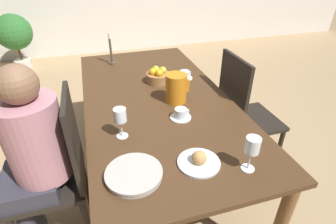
% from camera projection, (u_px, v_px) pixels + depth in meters
% --- Properties ---
extents(ground_plane, '(20.00, 20.00, 0.00)m').
position_uv_depth(ground_plane, '(158.00, 171.00, 2.24)').
color(ground_plane, tan).
extents(dining_table, '(0.99, 1.99, 0.72)m').
position_uv_depth(dining_table, '(156.00, 107.00, 1.90)').
color(dining_table, '#472D19').
rests_on(dining_table, ground_plane).
extents(chair_person_side, '(0.42, 0.42, 0.99)m').
position_uv_depth(chair_person_side, '(59.00, 171.00, 1.52)').
color(chair_person_side, black).
rests_on(chair_person_side, ground_plane).
extents(chair_opposite, '(0.42, 0.42, 0.99)m').
position_uv_depth(chair_opposite, '(243.00, 114.00, 2.05)').
color(chair_opposite, black).
rests_on(chair_opposite, ground_plane).
extents(person_seated, '(0.39, 0.41, 1.19)m').
position_uv_depth(person_seated, '(32.00, 152.00, 1.38)').
color(person_seated, '#33333D').
rests_on(person_seated, ground_plane).
extents(red_pitcher, '(0.17, 0.14, 0.20)m').
position_uv_depth(red_pitcher, '(176.00, 88.00, 1.76)').
color(red_pitcher, orange).
rests_on(red_pitcher, dining_table).
extents(wine_glass_water, '(0.07, 0.07, 0.18)m').
position_uv_depth(wine_glass_water, '(120.00, 117.00, 1.40)').
color(wine_glass_water, white).
rests_on(wine_glass_water, dining_table).
extents(wine_glass_juice, '(0.07, 0.07, 0.18)m').
position_uv_depth(wine_glass_juice, '(252.00, 147.00, 1.18)').
color(wine_glass_juice, white).
rests_on(wine_glass_juice, dining_table).
extents(teacup_near_person, '(0.13, 0.13, 0.06)m').
position_uv_depth(teacup_near_person, '(181.00, 114.00, 1.61)').
color(teacup_near_person, silver).
rests_on(teacup_near_person, dining_table).
extents(teacup_across, '(0.13, 0.13, 0.06)m').
position_uv_depth(teacup_across, '(185.00, 75.00, 2.11)').
color(teacup_across, silver).
rests_on(teacup_across, dining_table).
extents(serving_tray, '(0.27, 0.27, 0.03)m').
position_uv_depth(serving_tray, '(134.00, 174.00, 1.20)').
color(serving_tray, '#B7B2A8').
rests_on(serving_tray, dining_table).
extents(bread_plate, '(0.21, 0.21, 0.07)m').
position_uv_depth(bread_plate, '(199.00, 161.00, 1.27)').
color(bread_plate, silver).
rests_on(bread_plate, dining_table).
extents(fruit_bowl, '(0.18, 0.18, 0.12)m').
position_uv_depth(fruit_bowl, '(158.00, 76.00, 2.04)').
color(fruit_bowl, '#9E6B3D').
rests_on(fruit_bowl, dining_table).
extents(candlestick_tall, '(0.06, 0.06, 0.28)m').
position_uv_depth(candlestick_tall, '(111.00, 53.00, 2.34)').
color(candlestick_tall, '#4C4238').
rests_on(candlestick_tall, dining_table).
extents(potted_plant, '(0.51, 0.51, 0.85)m').
position_uv_depth(potted_plant, '(14.00, 35.00, 3.78)').
color(potted_plant, beige).
rests_on(potted_plant, ground_plane).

